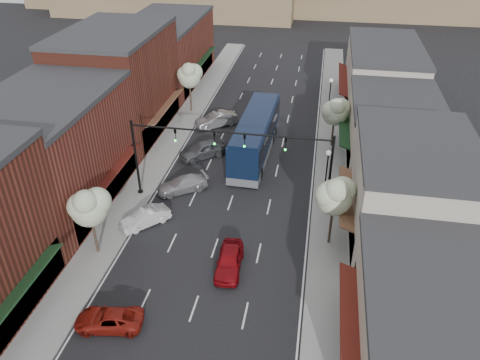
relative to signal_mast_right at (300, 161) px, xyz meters
The scene contains 27 objects.
ground 10.81m from the signal_mast_right, 125.10° to the right, with size 160.00×160.00×0.00m, color black.
sidewalk_left 18.10m from the signal_mast_right, 143.17° to the left, with size 2.80×73.00×0.15m, color gray.
sidewalk_right 11.78m from the signal_mast_right, 75.18° to the left, with size 2.80×73.00×0.15m, color gray.
curb_left 17.04m from the signal_mast_right, 140.24° to the left, with size 0.25×73.00×0.17m, color gray.
curb_right 11.53m from the signal_mast_right, 82.52° to the left, with size 0.25×73.00×0.17m, color gray.
bldg_left_midnear 19.95m from the signal_mast_right, behind, with size 10.14×14.10×9.40m.
bldg_left_midfar 23.22m from the signal_mast_right, 148.85° to the left, with size 10.14×14.10×10.90m.
bldg_left_far 34.32m from the signal_mast_right, 125.32° to the left, with size 10.14×18.10×8.40m.
bldg_right_near 16.25m from the signal_mast_right, 60.04° to the right, with size 9.14×12.10×5.90m.
bldg_right_midnear 8.37m from the signal_mast_right, 13.86° to the right, with size 9.14×12.10×7.90m.
bldg_right_midfar 12.94m from the signal_mast_right, 51.07° to the left, with size 9.14×12.10×6.40m.
bldg_right_far 25.35m from the signal_mast_right, 71.37° to the left, with size 9.14×16.10×7.40m.
signal_mast_right is the anchor object (origin of this frame).
signal_mast_left 11.24m from the signal_mast_right, behind, with size 8.22×0.46×7.00m.
tree_right_near 4.89m from the signal_mast_right, 56.09° to the right, with size 2.85×2.65×5.95m.
tree_right_far 12.27m from the signal_mast_right, 77.15° to the left, with size 2.85×2.65×5.43m.
tree_left_near 16.05m from the signal_mast_right, 149.86° to the right, with size 2.85×2.65×5.69m.
tree_left_far 22.68m from the signal_mast_right, 127.71° to the left, with size 2.85×2.65×6.13m.
lamp_post_near 3.69m from the signal_mast_right, 48.95° to the left, with size 0.44×0.44×4.44m.
lamp_post_far 20.19m from the signal_mast_right, 83.78° to the left, with size 0.44×0.44×4.44m.
coach_bus 10.45m from the signal_mast_right, 118.37° to the left, with size 3.31×13.39×4.06m.
red_hatchback 9.78m from the signal_mast_right, 117.33° to the right, with size 1.73×4.31×1.47m, color maroon.
parked_car_a 18.04m from the signal_mast_right, 125.82° to the right, with size 1.91×4.13×1.15m, color maroon.
parked_car_b 12.97m from the signal_mast_right, 160.39° to the right, with size 1.39×3.99×1.31m, color silver.
parked_car_c 10.93m from the signal_mast_right, behind, with size 1.82×4.49×1.30m, color #ABAAB0.
parked_car_d 12.88m from the signal_mast_right, 142.92° to the left, with size 1.94×4.83×1.64m, color #4F5255.
parked_car_e 18.15m from the signal_mast_right, 124.62° to the left, with size 1.67×4.79×1.58m, color gray.
Camera 1 is at (6.56, -24.06, 22.61)m, focal length 35.00 mm.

